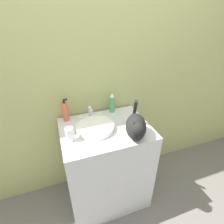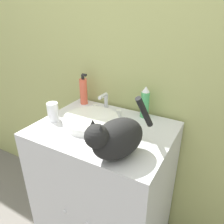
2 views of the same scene
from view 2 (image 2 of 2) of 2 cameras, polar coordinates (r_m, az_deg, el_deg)
wall_back at (r=1.35m, az=5.06°, el=16.00°), size 6.00×0.05×2.50m
vanity_cabinet at (r=1.47m, az=-1.96°, el=-19.19°), size 0.75×0.59×0.88m
sink_basin at (r=1.24m, az=-5.58°, el=-2.21°), size 0.31×0.31×0.04m
faucet at (r=1.35m, az=-1.70°, el=1.95°), size 0.20×0.09×0.13m
cat at (r=0.93m, az=1.07°, el=-6.71°), size 0.24×0.36×0.25m
soap_bottle at (r=1.48m, az=-7.44°, el=5.50°), size 0.05×0.05×0.21m
spray_bottle at (r=1.30m, az=8.61°, el=2.51°), size 0.05×0.05×0.19m
cup at (r=1.30m, az=-15.16°, el=0.04°), size 0.06×0.06×0.11m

